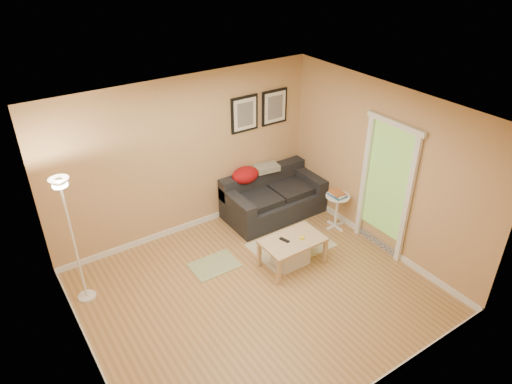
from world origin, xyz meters
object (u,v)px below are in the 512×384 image
sofa (274,196)px  book_stack (337,194)px  coffee_table (292,252)px  storage_bin (291,255)px  side_table (336,211)px  floor_lamp (75,245)px

sofa → book_stack: 1.13m
book_stack → coffee_table: bearing=-145.6°
storage_bin → side_table: size_ratio=0.83×
side_table → floor_lamp: bearing=171.2°
sofa → book_stack: sofa is taller
book_stack → floor_lamp: (-4.00, 0.62, 0.23)m
sofa → side_table: sofa is taller
storage_bin → side_table: 1.29m
side_table → sofa: bearing=125.3°
floor_lamp → side_table: bearing=-8.8°
floor_lamp → sofa: bearing=4.7°
storage_bin → sofa: bearing=64.9°
sofa → side_table: size_ratio=2.78×
sofa → coffee_table: 1.43m
book_stack → storage_bin: bearing=-147.1°
side_table → book_stack: (-0.02, 0.00, 0.35)m
sofa → book_stack: bearing=-55.4°
coffee_table → floor_lamp: bearing=178.2°
storage_bin → book_stack: book_stack is taller
book_stack → side_table: bearing=7.9°
coffee_table → floor_lamp: size_ratio=0.49×
sofa → coffee_table: (-0.59, -1.30, -0.14)m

